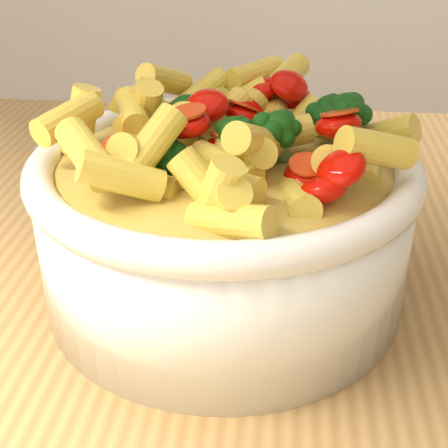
# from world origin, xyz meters

# --- Properties ---
(table) EXTENTS (1.20, 0.80, 0.90)m
(table) POSITION_xyz_m (0.00, 0.00, 0.80)
(table) COLOR tan
(table) RESTS_ON ground
(serving_bowl) EXTENTS (0.26, 0.26, 0.11)m
(serving_bowl) POSITION_xyz_m (0.07, -0.03, 0.96)
(serving_bowl) COLOR white
(serving_bowl) RESTS_ON table
(pasta_salad) EXTENTS (0.21, 0.21, 0.05)m
(pasta_salad) POSITION_xyz_m (0.07, -0.03, 1.03)
(pasta_salad) COLOR #FEE050
(pasta_salad) RESTS_ON serving_bowl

